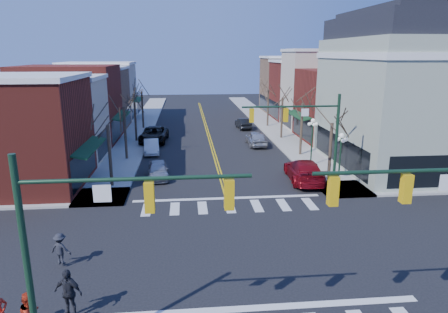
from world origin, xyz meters
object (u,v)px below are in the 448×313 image
object	(u,v)px
pedestrian_dark_a	(68,293)
pedestrian_dark_b	(61,249)
lamppost_corner	(340,152)
lamppost_midblock	(312,134)
car_left_far	(154,135)
car_right_far	(243,124)
car_left_mid	(151,147)
car_left_near	(158,170)
car_right_mid	(256,138)
car_right_near	(304,171)
victorian_corner	(411,91)

from	to	relation	value
pedestrian_dark_a	pedestrian_dark_b	world-z (taller)	pedestrian_dark_a
lamppost_corner	lamppost_midblock	bearing A→B (deg)	90.00
car_left_far	car_right_far	world-z (taller)	car_left_far
car_left_mid	car_left_far	world-z (taller)	car_left_far
lamppost_corner	pedestrian_dark_a	xyz separation A→B (m)	(-15.50, -13.02, -1.86)
lamppost_midblock	car_right_far	bearing A→B (deg)	100.03
car_left_far	car_left_near	bearing A→B (deg)	-80.91
car_right_far	pedestrian_dark_a	world-z (taller)	pedestrian_dark_a
car_left_mid	car_right_mid	distance (m)	11.37
car_left_near	pedestrian_dark_a	xyz separation A→B (m)	(-2.21, -17.50, 0.41)
car_left_mid	car_right_far	distance (m)	16.71
car_left_far	car_right_mid	world-z (taller)	car_left_far
lamppost_midblock	car_left_near	bearing A→B (deg)	-171.33
car_left_far	car_right_near	world-z (taller)	car_right_near
car_left_near	car_left_far	distance (m)	13.69
lamppost_midblock	car_right_near	world-z (taller)	lamppost_midblock
victorian_corner	pedestrian_dark_a	size ratio (longest dim) A/B	7.46
lamppost_midblock	pedestrian_dark_a	world-z (taller)	lamppost_midblock
car_left_mid	pedestrian_dark_a	xyz separation A→B (m)	(-1.04, -25.91, 0.42)
victorian_corner	car_right_near	xyz separation A→B (m)	(-10.10, -3.42, -5.80)
car_left_near	car_right_near	size ratio (longest dim) A/B	0.69
lamppost_corner	pedestrian_dark_b	world-z (taller)	lamppost_corner
lamppost_midblock	car_left_far	xyz separation A→B (m)	(-14.59, 11.60, -2.11)
car_right_near	lamppost_corner	bearing A→B (deg)	128.93
car_right_near	car_right_far	distance (m)	22.82
pedestrian_dark_b	lamppost_corner	bearing A→B (deg)	-134.58
car_right_mid	pedestrian_dark_b	xyz separation A→B (m)	(-13.59, -24.38, 0.13)
car_left_mid	pedestrian_dark_a	distance (m)	25.93
car_right_near	car_left_mid	bearing A→B (deg)	-35.06
car_right_mid	car_right_far	bearing A→B (deg)	-90.82
car_right_far	car_left_far	bearing A→B (deg)	27.71
car_left_far	pedestrian_dark_a	world-z (taller)	pedestrian_dark_a
lamppost_midblock	pedestrian_dark_a	xyz separation A→B (m)	(-15.50, -19.52, -1.86)
lamppost_corner	car_right_far	size ratio (longest dim) A/B	1.04
car_left_mid	car_right_mid	xyz separation A→B (m)	(11.11, 2.43, 0.11)
lamppost_corner	car_right_far	xyz separation A→B (m)	(-3.34, 25.35, -2.28)
lamppost_corner	car_left_mid	bearing A→B (deg)	138.30
car_right_mid	car_left_mid	bearing A→B (deg)	11.64
lamppost_corner	car_right_near	world-z (taller)	lamppost_corner
victorian_corner	car_left_far	xyz separation A→B (m)	(-22.89, 12.10, -5.80)
lamppost_midblock	car_right_far	world-z (taller)	lamppost_midblock
car_left_mid	lamppost_midblock	bearing A→B (deg)	-29.27
lamppost_corner	pedestrian_dark_b	size ratio (longest dim) A/B	2.81
car_right_near	lamppost_midblock	bearing A→B (deg)	-110.62
lamppost_midblock	pedestrian_dark_b	size ratio (longest dim) A/B	2.81
car_left_near	pedestrian_dark_a	distance (m)	17.64
victorian_corner	car_right_mid	size ratio (longest dim) A/B	3.06
car_right_far	pedestrian_dark_b	world-z (taller)	pedestrian_dark_b
lamppost_corner	car_left_far	xyz separation A→B (m)	(-14.59, 18.10, -2.11)
victorian_corner	car_right_far	distance (m)	23.36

